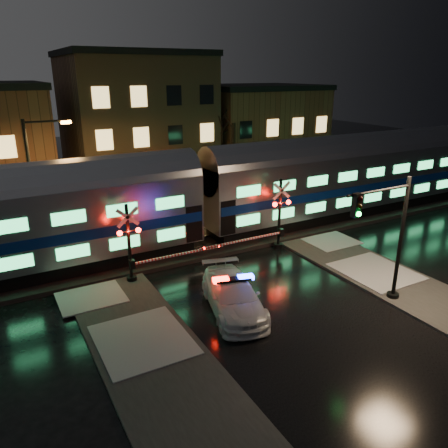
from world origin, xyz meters
The scene contains 12 objects.
ground centered at (0.00, 0.00, 0.00)m, with size 120.00×120.00×0.00m, color black.
ballast centered at (0.00, 5.00, 0.12)m, with size 90.00×4.20×0.24m, color black.
sidewalk_left centered at (-6.50, -6.00, 0.06)m, with size 4.00×20.00×0.12m, color #2D2D2D.
sidewalk_right centered at (6.50, -6.00, 0.06)m, with size 4.00×20.00×0.12m, color #2D2D2D.
building_mid centered at (2.00, 22.50, 5.75)m, with size 12.00×11.00×11.50m, color brown.
building_right centered at (15.00, 22.00, 4.25)m, with size 12.00×10.00×8.50m, color #543421.
train centered at (-0.02, 5.00, 3.38)m, with size 51.00×3.12×5.92m.
police_car centered at (-2.11, -2.62, 0.77)m, with size 3.43×5.64×1.70m.
crossing_signal_right centered at (3.64, 2.31, 1.81)m, with size 6.15×0.67×4.35m.
crossing_signal_left centered at (-4.87, 2.31, 1.73)m, with size 5.89×0.66×4.17m.
traffic_light centered at (4.15, -5.41, 3.17)m, with size 3.85×0.70×5.96m.
streetlight centered at (-8.44, 9.00, 4.51)m, with size 2.61×0.27×7.82m.
Camera 1 is at (-10.90, -17.61, 10.24)m, focal length 35.00 mm.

